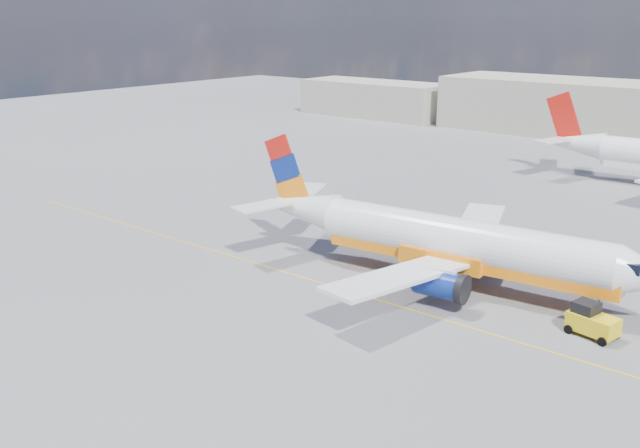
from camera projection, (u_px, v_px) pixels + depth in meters
The scene contains 6 objects.
ground at pixel (300, 299), 45.87m from camera, with size 240.00×240.00×0.00m, color slate.
taxi_line at pixel (330, 285), 48.09m from camera, with size 70.00×0.15×0.01m, color yellow.
terminal_annex at pixel (375, 99), 125.69m from camera, with size 26.00×10.00×6.00m, color #B1A998.
main_jet at pixel (448, 241), 47.53m from camera, with size 29.94×23.59×9.08m.
gse_tug at pixel (592, 321), 40.41m from camera, with size 2.94×2.14×1.93m.
traffic_cone at pixel (339, 282), 47.86m from camera, with size 0.45×0.45×0.63m.
Camera 1 is at (27.99, -32.10, 17.74)m, focal length 40.00 mm.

